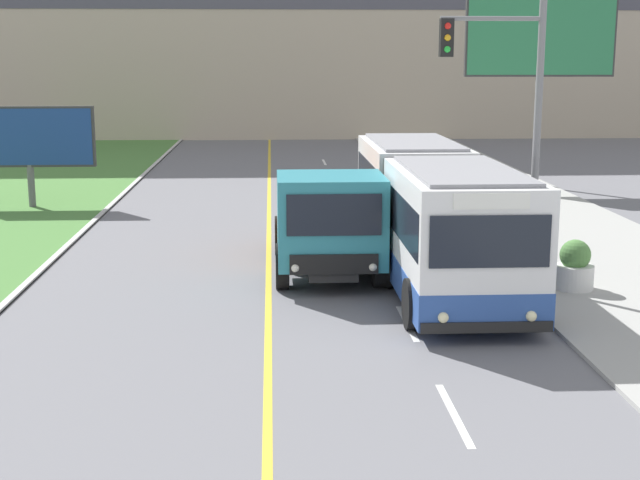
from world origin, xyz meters
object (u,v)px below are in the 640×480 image
object	(u,v)px
dump_truck	(328,224)
planter_round_third	(471,200)
city_bus	(432,212)
billboard_large	(540,42)
billboard_small	(28,139)
planter_round_second	(513,226)
planter_round_near	(575,267)
traffic_light_mast	(510,111)

from	to	relation	value
dump_truck	planter_round_third	size ratio (longest dim) A/B	5.78
city_bus	planter_round_third	distance (m)	8.13
city_bus	planter_round_third	bearing A→B (deg)	70.55
city_bus	billboard_large	size ratio (longest dim) A/B	1.54
billboard_small	planter_round_third	bearing A→B (deg)	-10.43
dump_truck	planter_round_second	distance (m)	6.18
planter_round_near	planter_round_second	distance (m)	4.81
dump_truck	billboard_large	xyz separation A→B (m)	(9.34, 14.74, 4.45)
dump_truck	planter_round_third	distance (m)	9.49
dump_truck	billboard_small	distance (m)	14.46
billboard_small	planter_round_third	distance (m)	15.30
planter_round_near	planter_round_third	xyz separation A→B (m)	(-0.18, 9.62, -0.03)
dump_truck	billboard_large	bearing A→B (deg)	57.65
planter_round_second	planter_round_third	xyz separation A→B (m)	(-0.10, 4.81, -0.05)
dump_truck	billboard_large	world-z (taller)	billboard_large
billboard_small	planter_round_second	size ratio (longest dim) A/B	3.85
traffic_light_mast	billboard_large	distance (m)	17.21
billboard_large	billboard_small	size ratio (longest dim) A/B	1.65
dump_truck	billboard_small	size ratio (longest dim) A/B	1.36
traffic_light_mast	billboard_large	size ratio (longest dim) A/B	0.85
traffic_light_mast	billboard_large	world-z (taller)	billboard_large
dump_truck	billboard_small	xyz separation A→B (m)	(-9.72, 10.65, 1.11)
billboard_small	planter_round_near	xyz separation A→B (m)	(15.12, -12.37, -1.82)
billboard_large	billboard_small	xyz separation A→B (m)	(-19.06, -4.09, -3.34)
billboard_large	billboard_small	world-z (taller)	billboard_large
city_bus	planter_round_near	distance (m)	3.62
planter_round_second	planter_round_near	bearing A→B (deg)	-88.98
city_bus	planter_round_third	xyz separation A→B (m)	(2.69, 7.61, -0.95)
billboard_large	planter_round_second	bearing A→B (deg)	-109.05
billboard_large	planter_round_second	xyz separation A→B (m)	(-4.02, -11.65, -5.14)
planter_round_near	billboard_small	bearing A→B (deg)	140.71
dump_truck	traffic_light_mast	bearing A→B (deg)	-21.01
billboard_small	dump_truck	bearing A→B (deg)	-47.60
billboard_large	planter_round_second	distance (m)	13.36
dump_truck	planter_round_second	xyz separation A→B (m)	(5.31, 3.09, -0.69)
planter_round_near	planter_round_third	distance (m)	9.62
traffic_light_mast	planter_round_second	world-z (taller)	traffic_light_mast
dump_truck	planter_round_third	xyz separation A→B (m)	(5.22, 7.90, -0.74)
dump_truck	planter_round_second	size ratio (longest dim) A/B	5.22
traffic_light_mast	billboard_small	distance (m)	18.28
planter_round_second	planter_round_third	bearing A→B (deg)	91.16
billboard_small	planter_round_third	size ratio (longest dim) A/B	4.26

